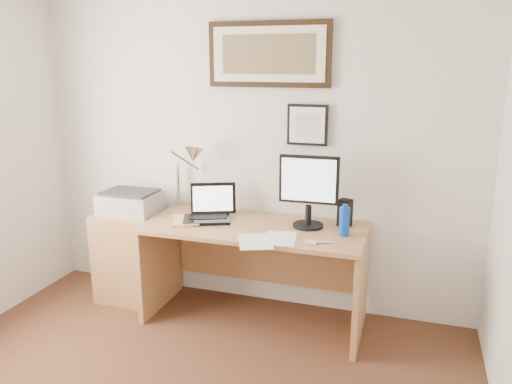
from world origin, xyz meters
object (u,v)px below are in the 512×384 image
at_px(water_bottle, 344,222).
at_px(laptop, 209,212).
at_px(book, 173,221).
at_px(side_cabinet, 131,256).
at_px(printer, 130,202).
at_px(lcd_monitor, 309,188).
at_px(desk, 258,252).

bearing_deg(water_bottle, laptop, 176.56).
relative_size(water_bottle, book, 0.76).
bearing_deg(book, side_cabinet, 162.53).
height_order(side_cabinet, water_bottle, water_bottle).
relative_size(book, printer, 0.60).
distance_m(book, laptop, 0.28).
distance_m(water_bottle, lcd_monitor, 0.35).
bearing_deg(book, water_bottle, 4.10).
distance_m(book, printer, 0.50).
bearing_deg(printer, desk, 0.61).
relative_size(water_bottle, lcd_monitor, 0.39).
height_order(book, desk, book).
relative_size(laptop, lcd_monitor, 0.79).
relative_size(side_cabinet, water_bottle, 3.64).
relative_size(side_cabinet, book, 2.78).
bearing_deg(lcd_monitor, printer, -179.21).
bearing_deg(desk, side_cabinet, -178.11).
bearing_deg(side_cabinet, laptop, 0.19).
distance_m(side_cabinet, desk, 1.08).
xyz_separation_m(water_bottle, printer, (-1.71, 0.08, -0.03)).
relative_size(desk, printer, 3.64).
bearing_deg(side_cabinet, book, -17.47).
distance_m(side_cabinet, laptop, 0.83).
height_order(side_cabinet, book, book).
bearing_deg(water_bottle, desk, 171.70).
distance_m(laptop, printer, 0.69).
bearing_deg(laptop, book, -146.43).
bearing_deg(laptop, printer, 178.19).
bearing_deg(desk, printer, -179.39).
relative_size(lcd_monitor, printer, 1.18).
bearing_deg(printer, water_bottle, -2.78).
bearing_deg(book, desk, 17.03).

